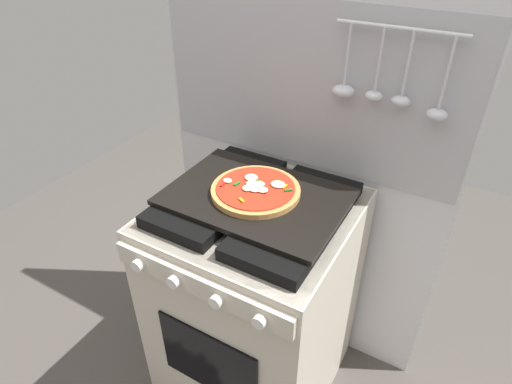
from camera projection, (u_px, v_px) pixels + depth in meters
ground_plane at (256, 372)px, 1.84m from camera, size 4.00×4.00×0.00m
kitchen_backsplash at (300, 180)px, 1.63m from camera, size 1.10×0.09×1.55m
stove at (256, 299)px, 1.58m from camera, size 0.60×0.64×0.90m
baking_tray at (256, 197)px, 1.33m from camera, size 0.54×0.38×0.02m
pizza_left at (256, 190)px, 1.32m from camera, size 0.28×0.28×0.03m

